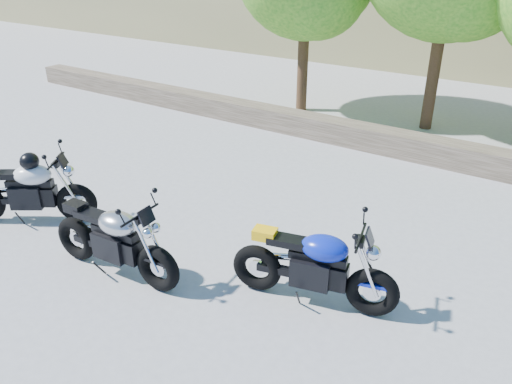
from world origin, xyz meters
TOP-DOWN VIEW (x-y plane):
  - ground at (0.00, 0.00)m, footprint 90.00×90.00m
  - stone_wall at (0.00, 5.50)m, footprint 22.00×0.55m
  - silver_bike at (-0.80, -0.89)m, footprint 2.13×0.67m
  - white_bike at (-3.08, -0.66)m, footprint 1.87×1.34m
  - blue_bike at (1.69, 0.07)m, footprint 2.09×0.79m

SIDE VIEW (x-z plane):
  - ground at x=0.00m, z-range 0.00..0.00m
  - stone_wall at x=0.00m, z-range 0.00..0.50m
  - blue_bike at x=1.69m, z-range -0.01..1.05m
  - silver_bike at x=-0.80m, z-range -0.01..1.05m
  - white_bike at x=-3.08m, z-range -0.01..1.18m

